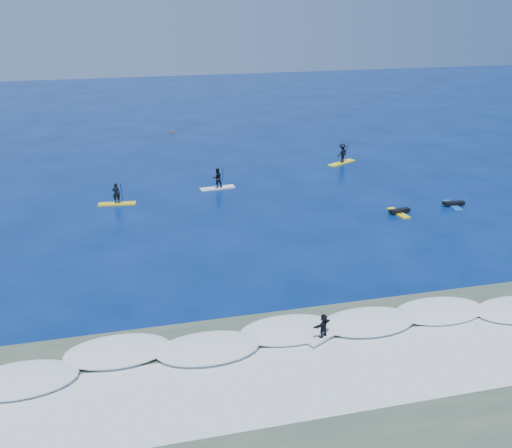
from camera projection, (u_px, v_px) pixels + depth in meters
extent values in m
plane|color=#041B4B|center=(291.00, 246.00, 36.56)|extent=(160.00, 160.00, 0.00)
cube|color=#394E3D|center=(387.00, 381.00, 23.98)|extent=(90.00, 13.00, 0.01)
cube|color=white|center=(351.00, 330.00, 27.58)|extent=(40.00, 6.00, 0.30)
cube|color=silver|center=(377.00, 367.00, 24.88)|extent=(34.00, 5.00, 0.02)
cube|color=yellow|center=(117.00, 204.00, 43.68)|extent=(2.88, 1.04, 0.09)
imported|color=black|center=(116.00, 193.00, 43.36)|extent=(0.63, 0.46, 1.62)
cylinder|color=black|center=(122.00, 194.00, 43.42)|extent=(0.12, 0.65, 1.89)
cube|color=black|center=(123.00, 205.00, 43.76)|extent=(0.11, 0.03, 0.28)
cube|color=white|center=(218.00, 188.00, 47.16)|extent=(2.92, 1.02, 0.10)
imported|color=black|center=(217.00, 178.00, 46.83)|extent=(0.86, 0.71, 1.65)
cylinder|color=black|center=(222.00, 178.00, 46.98)|extent=(0.11, 0.66, 1.92)
cube|color=black|center=(223.00, 188.00, 47.33)|extent=(0.11, 0.03, 0.29)
cube|color=yellow|center=(342.00, 163.00, 53.98)|extent=(3.13, 2.23, 0.10)
imported|color=black|center=(342.00, 153.00, 53.61)|extent=(1.35, 1.16, 1.81)
cylinder|color=black|center=(345.00, 153.00, 53.94)|extent=(0.40, 0.65, 2.11)
cube|color=black|center=(345.00, 163.00, 54.32)|extent=(0.13, 0.03, 0.31)
cube|color=yellow|center=(398.00, 213.00, 41.87)|extent=(0.88, 2.31, 0.11)
cube|color=black|center=(400.00, 210.00, 41.84)|extent=(1.59, 0.60, 0.26)
sphere|color=black|center=(390.00, 211.00, 41.51)|extent=(0.26, 0.26, 0.26)
cube|color=#1757B3|center=(453.00, 205.00, 43.34)|extent=(0.77, 2.33, 0.11)
cube|color=black|center=(454.00, 203.00, 43.29)|extent=(1.61, 0.53, 0.26)
sphere|color=black|center=(443.00, 202.00, 43.11)|extent=(0.26, 0.26, 0.26)
cube|color=white|center=(323.00, 337.00, 26.67)|extent=(1.76, 1.25, 0.09)
imported|color=black|center=(323.00, 326.00, 26.43)|extent=(1.12, 0.82, 1.17)
cylinder|color=#D54D12|center=(172.00, 133.00, 64.64)|extent=(0.25, 0.25, 0.40)
cone|color=#D54D12|center=(172.00, 130.00, 64.52)|extent=(0.18, 0.18, 0.19)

